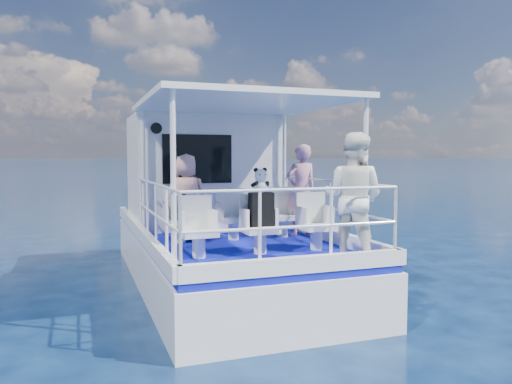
{
  "coord_description": "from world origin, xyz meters",
  "views": [
    {
      "loc": [
        -2.46,
        -7.75,
        2.28
      ],
      "look_at": [
        0.19,
        -0.4,
        1.74
      ],
      "focal_mm": 35.0,
      "sensor_mm": 36.0,
      "label": 1
    }
  ],
  "objects_px": {
    "backpack_center": "(261,210)",
    "passenger_port_fwd": "(186,197)",
    "passenger_stbd_aft": "(353,197)",
    "panda": "(260,180)"
  },
  "relations": [
    {
      "from": "backpack_center",
      "to": "passenger_port_fwd",
      "type": "bearing_deg",
      "value": 116.59
    },
    {
      "from": "passenger_stbd_aft",
      "to": "backpack_center",
      "type": "bearing_deg",
      "value": 8.61
    },
    {
      "from": "passenger_stbd_aft",
      "to": "panda",
      "type": "height_order",
      "value": "passenger_stbd_aft"
    },
    {
      "from": "backpack_center",
      "to": "panda",
      "type": "relative_size",
      "value": 1.42
    },
    {
      "from": "passenger_port_fwd",
      "to": "panda",
      "type": "bearing_deg",
      "value": 119.92
    },
    {
      "from": "passenger_stbd_aft",
      "to": "backpack_center",
      "type": "distance_m",
      "value": 1.34
    },
    {
      "from": "passenger_port_fwd",
      "to": "passenger_stbd_aft",
      "type": "xyz_separation_m",
      "value": [
        1.72,
        -2.42,
        0.13
      ]
    },
    {
      "from": "backpack_center",
      "to": "panda",
      "type": "bearing_deg",
      "value": -167.91
    },
    {
      "from": "passenger_port_fwd",
      "to": "passenger_stbd_aft",
      "type": "relative_size",
      "value": 0.84
    },
    {
      "from": "passenger_port_fwd",
      "to": "panda",
      "type": "distance_m",
      "value": 1.73
    }
  ]
}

